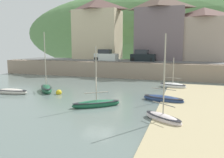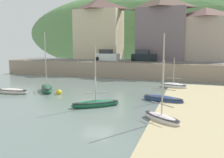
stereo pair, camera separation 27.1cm
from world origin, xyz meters
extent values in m
cube|color=slate|center=(0.00, 0.00, -0.03)|extent=(48.00, 40.00, 0.06)
cube|color=gray|center=(0.00, 17.00, 1.20)|extent=(48.00, 2.40, 2.40)
cube|color=#606060|center=(0.00, 20.70, 2.35)|extent=(48.00, 9.00, 0.10)
ellipsoid|color=#57834A|center=(-5.93, 55.20, 8.73)|extent=(80.00, 44.00, 24.94)
cube|color=beige|center=(-10.02, 25.20, 7.08)|extent=(8.70, 5.62, 9.36)
pyramid|color=brown|center=(-10.02, 25.20, 12.92)|extent=(9.00, 5.92, 2.32)
cube|color=slate|center=(2.12, 25.20, 6.96)|extent=(8.41, 5.78, 9.12)
pyramid|color=brown|center=(2.12, 25.20, 12.71)|extent=(8.71, 6.08, 2.38)
cube|color=tan|center=(9.41, 25.20, 6.04)|extent=(7.91, 5.06, 7.28)
pyramid|color=brown|center=(9.41, 25.20, 10.55)|extent=(8.21, 5.36, 1.73)
ellipsoid|color=white|center=(5.57, 10.31, 0.22)|extent=(3.47, 2.17, 0.79)
ellipsoid|color=black|center=(5.57, 10.31, 0.44)|extent=(3.40, 2.13, 0.12)
cylinder|color=#B2A893|center=(5.57, 10.31, 2.13)|extent=(0.09, 0.09, 3.03)
cylinder|color=gray|center=(5.57, 10.31, 1.18)|extent=(1.99, 0.60, 0.07)
ellipsoid|color=navy|center=(5.16, 3.08, 0.19)|extent=(4.05, 2.23, 0.70)
ellipsoid|color=black|center=(5.16, 3.08, 0.38)|extent=(3.97, 2.18, 0.12)
cylinder|color=#B2A893|center=(5.16, 3.08, 2.16)|extent=(0.09, 0.09, 3.24)
cylinder|color=gray|center=(5.16, 3.08, 1.14)|extent=(2.26, 0.69, 0.07)
ellipsoid|color=#1B5B3B|center=(0.03, -0.54, 0.19)|extent=(3.90, 3.31, 0.70)
ellipsoid|color=black|center=(0.03, -0.54, 0.39)|extent=(3.83, 3.24, 0.12)
cylinder|color=#B2A893|center=(0.03, -0.54, 2.79)|extent=(0.09, 0.09, 4.49)
cylinder|color=gray|center=(0.03, -0.54, 1.19)|extent=(1.68, 1.30, 0.07)
ellipsoid|color=silver|center=(-10.48, 1.48, 0.19)|extent=(3.71, 1.40, 0.69)
ellipsoid|color=black|center=(-10.48, 1.48, 0.38)|extent=(3.64, 1.37, 0.12)
ellipsoid|color=#1E5538|center=(-7.56, 3.52, 0.26)|extent=(3.16, 3.48, 0.96)
ellipsoid|color=black|center=(-7.56, 3.52, 0.53)|extent=(3.09, 3.41, 0.12)
cylinder|color=#B2A893|center=(-7.56, 3.52, 3.61)|extent=(0.09, 0.09, 5.73)
cylinder|color=gray|center=(-7.56, 3.52, 1.42)|extent=(1.39, 1.64, 0.07)
ellipsoid|color=silver|center=(5.72, -2.64, 0.18)|extent=(3.08, 2.67, 0.67)
ellipsoid|color=black|center=(5.72, -2.64, 0.37)|extent=(3.02, 2.61, 0.12)
cylinder|color=#B2A893|center=(5.72, -2.64, 3.18)|extent=(0.09, 0.09, 5.33)
cylinder|color=gray|center=(5.72, -2.64, 1.20)|extent=(1.62, 1.25, 0.07)
cube|color=silver|center=(-6.64, 20.70, 3.00)|extent=(4.21, 1.98, 1.20)
cube|color=#282D33|center=(-6.89, 20.70, 3.95)|extent=(2.20, 1.64, 0.80)
cylinder|color=black|center=(-4.99, 21.50, 2.72)|extent=(0.64, 0.22, 0.64)
cylinder|color=black|center=(-4.99, 19.90, 2.72)|extent=(0.64, 0.22, 0.64)
cylinder|color=black|center=(-8.29, 21.50, 2.72)|extent=(0.64, 0.22, 0.64)
cylinder|color=black|center=(-8.29, 19.90, 2.72)|extent=(0.64, 0.22, 0.64)
cube|color=black|center=(-0.03, 20.70, 3.00)|extent=(4.16, 1.85, 1.20)
cube|color=#282D33|center=(-0.28, 20.70, 3.95)|extent=(2.15, 1.58, 0.80)
cylinder|color=black|center=(1.62, 21.50, 2.72)|extent=(0.64, 0.22, 0.64)
cylinder|color=black|center=(1.62, 19.90, 2.72)|extent=(0.64, 0.22, 0.64)
cylinder|color=black|center=(-1.68, 21.50, 2.72)|extent=(0.64, 0.22, 0.64)
cylinder|color=black|center=(-1.68, 19.90, 2.72)|extent=(0.64, 0.22, 0.64)
sphere|color=yellow|center=(-5.55, 2.78, 0.18)|extent=(0.60, 0.60, 0.60)
camera|label=1|loc=(7.11, -17.95, 5.12)|focal=36.92mm
camera|label=2|loc=(7.37, -17.86, 5.12)|focal=36.92mm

